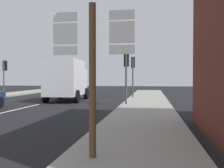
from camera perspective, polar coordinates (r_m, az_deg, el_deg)
The scene contains 7 objects.
ground_plane at distance 15.53m, azimuth -19.13°, elevation -5.08°, with size 80.00×80.00×0.00m, color black.
sidewalk_right at distance 11.74m, azimuth 7.20°, elevation -6.74°, with size 2.99×44.00×0.14m, color gray.
delivery_truck at distance 19.35m, azimuth -10.09°, elevation 1.13°, with size 2.74×5.12×3.05m.
route_sign_post at distance 5.07m, azimuth -4.37°, elevation 3.49°, with size 1.66×0.14×3.20m.
traffic_light_near_right at distance 15.61m, azimuth 3.24°, elevation 4.07°, with size 0.30×0.49×3.32m.
traffic_light_far_left at distance 24.65m, azimuth -22.95°, elevation 2.89°, with size 0.30×0.49×3.28m.
traffic_light_far_right at distance 21.14m, azimuth 4.72°, elevation 3.64°, with size 0.30×0.49×3.46m.
Camera 1 is at (7.26, -3.62, 1.72)m, focal length 40.76 mm.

